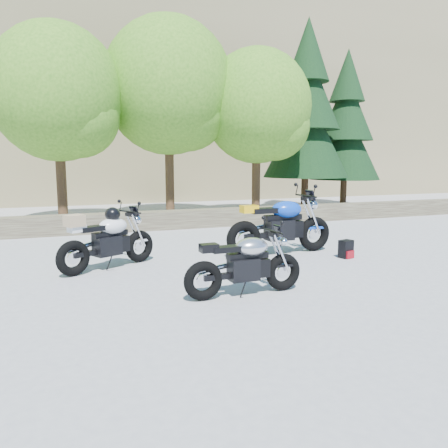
{
  "coord_description": "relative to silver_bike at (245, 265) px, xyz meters",
  "views": [
    {
      "loc": [
        -2.55,
        -6.31,
        1.89
      ],
      "look_at": [
        0.2,
        1.0,
        0.75
      ],
      "focal_mm": 35.0,
      "sensor_mm": 36.0,
      "label": 1
    }
  ],
  "objects": [
    {
      "name": "ground",
      "position": [
        0.17,
        0.83,
        -0.44
      ],
      "size": [
        90.0,
        90.0,
        0.0
      ],
      "primitive_type": "plane",
      "color": "gray",
      "rests_on": "ground"
    },
    {
      "name": "stone_wall",
      "position": [
        0.17,
        6.33,
        -0.19
      ],
      "size": [
        22.0,
        0.55,
        0.5
      ],
      "primitive_type": "cube",
      "color": "#443A2D",
      "rests_on": "ground"
    },
    {
      "name": "hillside",
      "position": [
        3.17,
        28.83,
        7.06
      ],
      "size": [
        80.0,
        30.0,
        15.0
      ],
      "primitive_type": "cube",
      "color": "olive",
      "rests_on": "ground"
    },
    {
      "name": "tree_decid_left",
      "position": [
        -2.23,
        7.96,
        3.2
      ],
      "size": [
        3.67,
        3.67,
        5.62
      ],
      "color": "#382314",
      "rests_on": "ground"
    },
    {
      "name": "tree_decid_mid",
      "position": [
        1.07,
        8.36,
        3.6
      ],
      "size": [
        4.08,
        4.08,
        6.24
      ],
      "color": "#382314",
      "rests_on": "ground"
    },
    {
      "name": "tree_decid_right",
      "position": [
        3.87,
        7.76,
        3.06
      ],
      "size": [
        3.54,
        3.54,
        5.41
      ],
      "color": "#382314",
      "rests_on": "ground"
    },
    {
      "name": "conifer_near",
      "position": [
        6.37,
        9.03,
        3.24
      ],
      "size": [
        3.17,
        3.17,
        7.06
      ],
      "color": "#382314",
      "rests_on": "ground"
    },
    {
      "name": "conifer_far",
      "position": [
        8.57,
        9.63,
        2.83
      ],
      "size": [
        2.82,
        2.82,
        6.27
      ],
      "color": "#382314",
      "rests_on": "ground"
    },
    {
      "name": "silver_bike",
      "position": [
        0.0,
        0.0,
        0.0
      ],
      "size": [
        1.79,
        0.57,
        0.9
      ],
      "rotation": [
        0.0,
        0.0,
        0.03
      ],
      "color": "black",
      "rests_on": "ground"
    },
    {
      "name": "white_bike",
      "position": [
        -1.65,
        2.25,
        0.09
      ],
      "size": [
        1.79,
        1.03,
        1.08
      ],
      "rotation": [
        0.0,
        0.0,
        0.48
      ],
      "color": "black",
      "rests_on": "ground"
    },
    {
      "name": "blue_bike",
      "position": [
        1.77,
        2.27,
        0.14
      ],
      "size": [
        2.37,
        0.75,
        1.19
      ],
      "rotation": [
        0.0,
        0.0,
        0.03
      ],
      "color": "black",
      "rests_on": "ground"
    },
    {
      "name": "backpack",
      "position": [
        2.79,
        1.5,
        -0.27
      ],
      "size": [
        0.3,
        0.27,
        0.35
      ],
      "rotation": [
        0.0,
        0.0,
        0.27
      ],
      "color": "black",
      "rests_on": "ground"
    }
  ]
}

